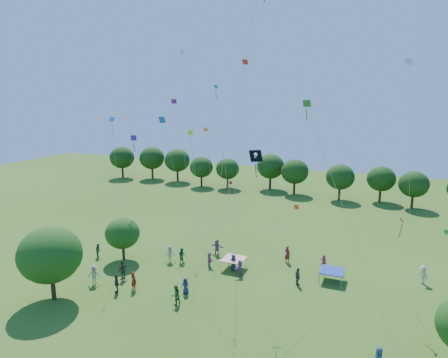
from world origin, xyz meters
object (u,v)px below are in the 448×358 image
Objects in this scene: tent_red_stripe at (234,259)px; red_high_kite at (251,30)px; pirate_kite at (257,160)px; near_tree_west at (50,255)px; near_tree_north at (122,233)px; tent_blue at (332,271)px.

red_high_kite reaches higher than tent_red_stripe.
red_high_kite is (-0.02, -1.87, 9.68)m from pirate_kite.
pirate_kite reaches higher than near_tree_west.
near_tree_north is at bearing 88.08° from near_tree_west.
tent_red_stripe is at bearing 44.58° from near_tree_west.
near_tree_west is at bearing -156.94° from pirate_kite.
red_high_kite reaches higher than tent_blue.
tent_blue is 0.08× the size of red_high_kite.
near_tree_west is at bearing -91.92° from near_tree_north.
red_high_kite is at bearing -60.36° from tent_red_stripe.
red_high_kite reaches higher than pirate_kite.
pirate_kite is 0.45× the size of red_high_kite.
tent_blue is (21.68, 12.95, -3.08)m from near_tree_west.
red_high_kite reaches higher than near_tree_west.
red_high_kite is at bearing -15.82° from near_tree_north.
tent_red_stripe is 1.00× the size of tent_blue.
pirate_kite is at bearing 23.06° from near_tree_west.
pirate_kite is (15.72, -2.58, 9.28)m from near_tree_north.
tent_red_stripe and tent_blue have the same top height.
tent_blue is 13.98m from pirate_kite.
near_tree_west is 25.44m from tent_blue.
tent_blue is at bearing 47.32° from pirate_kite.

